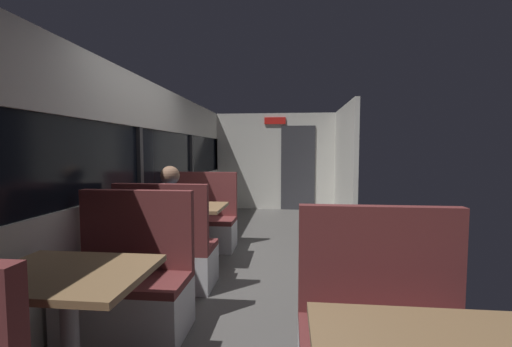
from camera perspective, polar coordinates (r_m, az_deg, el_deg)
name	(u,v)px	position (r m, az deg, el deg)	size (l,w,h in m)	color
ground_plane	(258,272)	(4.10, 0.41, -16.48)	(3.30, 9.20, 0.02)	#514F4C
carriage_window_panel_left	(138,177)	(4.24, -19.49, -0.50)	(0.09, 8.48, 2.30)	beige
carriage_end_bulkhead	(277,162)	(8.03, 3.68, 1.98)	(2.90, 0.11, 2.30)	beige
carriage_aisle_panel_right	(344,164)	(6.91, 14.90, 1.61)	(0.08, 2.40, 2.30)	beige
dining_table_near_window	(68,288)	(2.28, -29.48, -16.71)	(0.90, 0.70, 0.74)	#9E9EA3
bench_near_window_facing_entry	(128,290)	(2.95, -20.98, -18.11)	(0.95, 0.50, 1.10)	silver
dining_table_mid_window	(188,214)	(4.25, -11.58, -6.74)	(0.90, 0.70, 0.74)	#9E9EA3
bench_mid_window_facing_end	(168,256)	(3.68, -14.86, -13.48)	(0.95, 0.50, 1.10)	silver
bench_mid_window_facing_entry	(203,226)	(4.97, -9.09, -8.79)	(0.95, 0.50, 1.10)	silver
seated_passenger	(170,234)	(3.69, -14.52, -10.06)	(0.47, 0.55, 1.26)	#26262D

